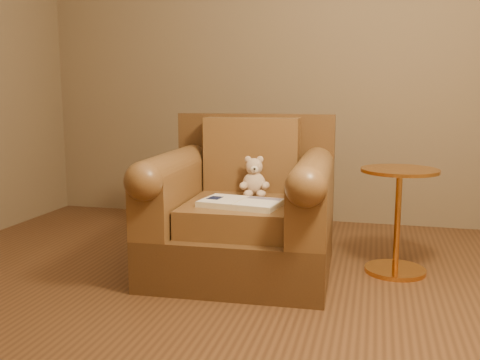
# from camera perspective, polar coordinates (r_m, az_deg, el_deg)

# --- Properties ---
(floor) EXTENTS (4.00, 4.00, 0.00)m
(floor) POSITION_cam_1_polar(r_m,az_deg,el_deg) (2.52, -2.80, -14.42)
(floor) COLOR brown
(floor) RESTS_ON ground
(armchair) EXTENTS (1.02, 0.97, 0.88)m
(armchair) POSITION_cam_1_polar(r_m,az_deg,el_deg) (3.05, 0.39, -3.40)
(armchair) COLOR #51351B
(armchair) RESTS_ON floor
(teddy_bear) EXTENTS (0.17, 0.20, 0.23)m
(teddy_bear) POSITION_cam_1_polar(r_m,az_deg,el_deg) (3.09, 1.52, -0.06)
(teddy_bear) COLOR #C9A98C
(teddy_bear) RESTS_ON armchair
(guidebook) EXTENTS (0.44, 0.30, 0.03)m
(guidebook) POSITION_cam_1_polar(r_m,az_deg,el_deg) (2.82, 0.06, -2.46)
(guidebook) COLOR beige
(guidebook) RESTS_ON armchair
(side_table) EXTENTS (0.43, 0.43, 0.60)m
(side_table) POSITION_cam_1_polar(r_m,az_deg,el_deg) (3.13, 16.46, -3.84)
(side_table) COLOR gold
(side_table) RESTS_ON floor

